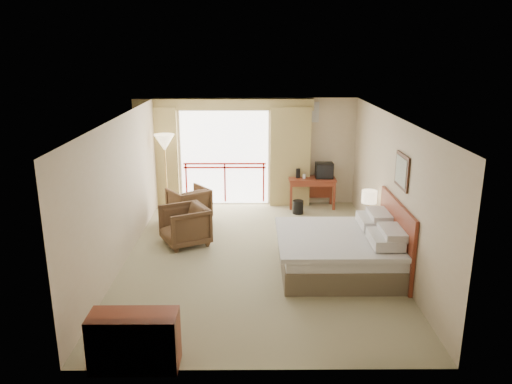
{
  "coord_description": "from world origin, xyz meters",
  "views": [
    {
      "loc": [
        -0.09,
        -8.88,
        3.9
      ],
      "look_at": [
        -0.02,
        0.4,
        1.19
      ],
      "focal_mm": 35.0,
      "sensor_mm": 36.0,
      "label": 1
    }
  ],
  "objects_px": {
    "bed": "(341,251)",
    "floor_lamp": "(165,146)",
    "desk": "(311,184)",
    "tv": "(324,170)",
    "nightstand": "(368,230)",
    "armchair_near": "(186,244)",
    "side_table": "(173,216)",
    "dresser": "(134,341)",
    "armchair_far": "(189,219)",
    "wastebasket": "(298,207)",
    "table_lamp": "(369,197)"
  },
  "relations": [
    {
      "from": "armchair_near",
      "to": "dresser",
      "type": "distance_m",
      "value": 4.12
    },
    {
      "from": "armchair_near",
      "to": "nightstand",
      "type": "bearing_deg",
      "value": 63.36
    },
    {
      "from": "table_lamp",
      "to": "dresser",
      "type": "distance_m",
      "value": 5.72
    },
    {
      "from": "wastebasket",
      "to": "floor_lamp",
      "type": "distance_m",
      "value": 3.52
    },
    {
      "from": "armchair_far",
      "to": "dresser",
      "type": "height_order",
      "value": "dresser"
    },
    {
      "from": "armchair_far",
      "to": "armchair_near",
      "type": "bearing_deg",
      "value": 58.17
    },
    {
      "from": "tv",
      "to": "wastebasket",
      "type": "bearing_deg",
      "value": -129.68
    },
    {
      "from": "tv",
      "to": "floor_lamp",
      "type": "xyz_separation_m",
      "value": [
        -3.87,
        -0.34,
        0.7
      ]
    },
    {
      "from": "wastebasket",
      "to": "floor_lamp",
      "type": "xyz_separation_m",
      "value": [
        -3.19,
        0.18,
        1.48
      ]
    },
    {
      "from": "desk",
      "to": "armchair_far",
      "type": "bearing_deg",
      "value": -166.78
    },
    {
      "from": "tv",
      "to": "wastebasket",
      "type": "xyz_separation_m",
      "value": [
        -0.68,
        -0.52,
        -0.79
      ]
    },
    {
      "from": "tv",
      "to": "side_table",
      "type": "relative_size",
      "value": 0.83
    },
    {
      "from": "table_lamp",
      "to": "side_table",
      "type": "xyz_separation_m",
      "value": [
        -4.1,
        0.64,
        -0.62
      ]
    },
    {
      "from": "floor_lamp",
      "to": "dresser",
      "type": "distance_m",
      "value": 6.37
    },
    {
      "from": "side_table",
      "to": "floor_lamp",
      "type": "bearing_deg",
      "value": 104.28
    },
    {
      "from": "table_lamp",
      "to": "desk",
      "type": "bearing_deg",
      "value": 110.07
    },
    {
      "from": "table_lamp",
      "to": "desk",
      "type": "distance_m",
      "value": 2.61
    },
    {
      "from": "armchair_near",
      "to": "side_table",
      "type": "relative_size",
      "value": 1.72
    },
    {
      "from": "wastebasket",
      "to": "armchair_far",
      "type": "relative_size",
      "value": 0.39
    },
    {
      "from": "nightstand",
      "to": "floor_lamp",
      "type": "relative_size",
      "value": 0.29
    },
    {
      "from": "nightstand",
      "to": "dresser",
      "type": "relative_size",
      "value": 0.5
    },
    {
      "from": "tv",
      "to": "armchair_far",
      "type": "height_order",
      "value": "tv"
    },
    {
      "from": "bed",
      "to": "desk",
      "type": "xyz_separation_m",
      "value": [
        -0.11,
        3.79,
        0.21
      ]
    },
    {
      "from": "floor_lamp",
      "to": "nightstand",
      "type": "bearing_deg",
      "value": -25.0
    },
    {
      "from": "armchair_far",
      "to": "tv",
      "type": "bearing_deg",
      "value": 159.48
    },
    {
      "from": "nightstand",
      "to": "table_lamp",
      "type": "distance_m",
      "value": 0.7
    },
    {
      "from": "wastebasket",
      "to": "dresser",
      "type": "distance_m",
      "value": 6.57
    },
    {
      "from": "bed",
      "to": "side_table",
      "type": "height_order",
      "value": "bed"
    },
    {
      "from": "wastebasket",
      "to": "dresser",
      "type": "relative_size",
      "value": 0.3
    },
    {
      "from": "desk",
      "to": "side_table",
      "type": "height_order",
      "value": "desk"
    },
    {
      "from": "table_lamp",
      "to": "dresser",
      "type": "xyz_separation_m",
      "value": [
        -3.85,
        -4.18,
        -0.6
      ]
    },
    {
      "from": "bed",
      "to": "nightstand",
      "type": "height_order",
      "value": "bed"
    },
    {
      "from": "armchair_far",
      "to": "dresser",
      "type": "relative_size",
      "value": 0.76
    },
    {
      "from": "side_table",
      "to": "dresser",
      "type": "xyz_separation_m",
      "value": [
        0.26,
        -4.83,
        0.01
      ]
    },
    {
      "from": "nightstand",
      "to": "armchair_far",
      "type": "relative_size",
      "value": 0.65
    },
    {
      "from": "bed",
      "to": "floor_lamp",
      "type": "distance_m",
      "value": 5.16
    },
    {
      "from": "desk",
      "to": "dresser",
      "type": "distance_m",
      "value": 7.24
    },
    {
      "from": "armchair_far",
      "to": "wastebasket",
      "type": "bearing_deg",
      "value": 152.48
    },
    {
      "from": "wastebasket",
      "to": "side_table",
      "type": "relative_size",
      "value": 0.64
    },
    {
      "from": "bed",
      "to": "table_lamp",
      "type": "height_order",
      "value": "table_lamp"
    },
    {
      "from": "table_lamp",
      "to": "side_table",
      "type": "bearing_deg",
      "value": 171.08
    },
    {
      "from": "wastebasket",
      "to": "armchair_far",
      "type": "xyz_separation_m",
      "value": [
        -2.59,
        -0.38,
        -0.16
      ]
    },
    {
      "from": "side_table",
      "to": "floor_lamp",
      "type": "xyz_separation_m",
      "value": [
        -0.35,
        1.38,
        1.29
      ]
    },
    {
      "from": "bed",
      "to": "armchair_near",
      "type": "height_order",
      "value": "bed"
    },
    {
      "from": "nightstand",
      "to": "armchair_far",
      "type": "bearing_deg",
      "value": 159.53
    },
    {
      "from": "desk",
      "to": "tv",
      "type": "xyz_separation_m",
      "value": [
        0.3,
        -0.06,
        0.36
      ]
    },
    {
      "from": "floor_lamp",
      "to": "table_lamp",
      "type": "bearing_deg",
      "value": -24.47
    },
    {
      "from": "desk",
      "to": "floor_lamp",
      "type": "xyz_separation_m",
      "value": [
        -3.57,
        -0.4,
        1.06
      ]
    },
    {
      "from": "table_lamp",
      "to": "side_table",
      "type": "distance_m",
      "value": 4.2
    },
    {
      "from": "armchair_far",
      "to": "dresser",
      "type": "bearing_deg",
      "value": 54.28
    }
  ]
}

